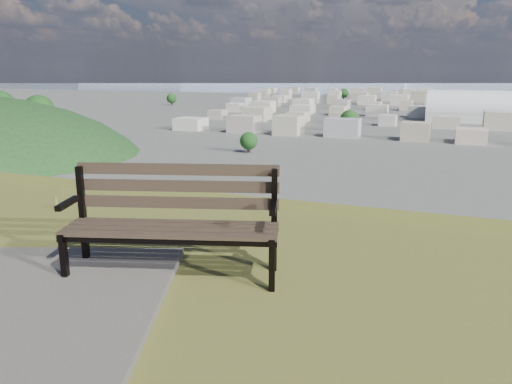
% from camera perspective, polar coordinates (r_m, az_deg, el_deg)
% --- Properties ---
extents(park_bench, '(1.88, 1.07, 0.94)m').
position_cam_1_polar(park_bench, '(4.34, -9.39, -2.61)').
color(park_bench, '#3E3023').
rests_on(park_bench, hilltop_mesa).
extents(arena, '(51.45, 22.84, 21.49)m').
position_cam_1_polar(arena, '(287.71, 23.97, 8.33)').
color(arena, silver).
rests_on(arena, ground).
extents(city_blocks, '(395.00, 361.00, 7.00)m').
position_cam_1_polar(city_blocks, '(396.98, 21.11, 9.56)').
color(city_blocks, beige).
rests_on(city_blocks, ground).
extents(city_trees, '(406.52, 387.20, 9.98)m').
position_cam_1_polar(city_trees, '(322.74, 16.30, 9.39)').
color(city_trees, '#301F18').
rests_on(city_trees, ground).
extents(bay_water, '(2400.00, 700.00, 0.12)m').
position_cam_1_polar(bay_water, '(902.25, 21.31, 11.20)').
color(bay_water, '#8EA6B5').
rests_on(bay_water, ground).
extents(far_hills, '(2050.00, 340.00, 60.00)m').
position_cam_1_polar(far_hills, '(1406.13, 18.93, 13.05)').
color(far_hills, '#A2ACC9').
rests_on(far_hills, ground).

